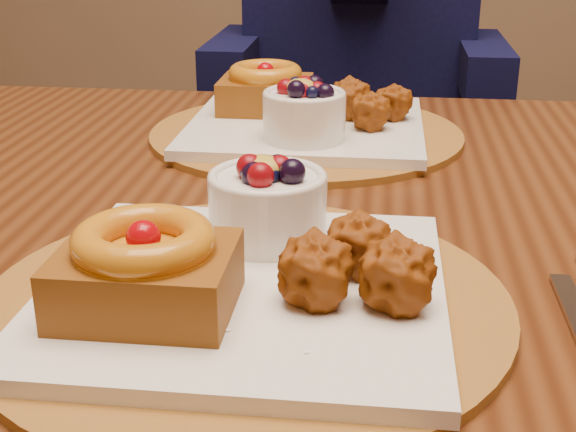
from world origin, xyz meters
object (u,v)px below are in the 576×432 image
object	(u,v)px
chair_far	(363,180)
place_setting_far	(303,117)
dining_table	(284,271)
place_setting_near	(242,269)

from	to	relation	value
chair_far	place_setting_far	bearing A→B (deg)	-95.78
dining_table	place_setting_near	bearing A→B (deg)	-90.84
chair_far	dining_table	bearing A→B (deg)	-94.13
dining_table	place_setting_far	distance (m)	0.24
dining_table	place_setting_near	distance (m)	0.24
place_setting_near	place_setting_far	bearing A→B (deg)	89.99
chair_far	place_setting_near	bearing A→B (deg)	-93.49
dining_table	place_setting_near	xyz separation A→B (m)	(-0.00, -0.21, 0.10)
place_setting_near	chair_far	xyz separation A→B (m)	(0.06, 1.05, -0.29)
dining_table	place_setting_near	size ratio (longest dim) A/B	4.21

